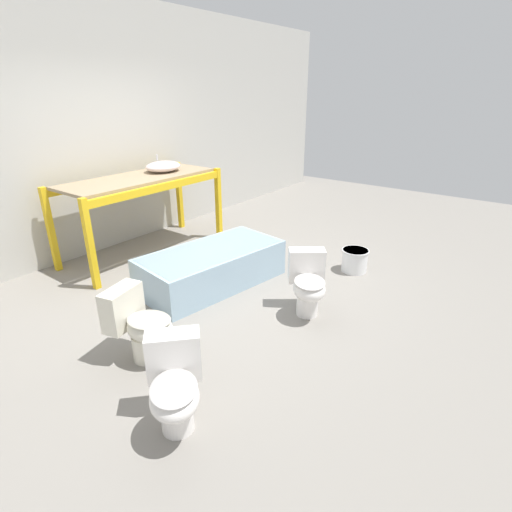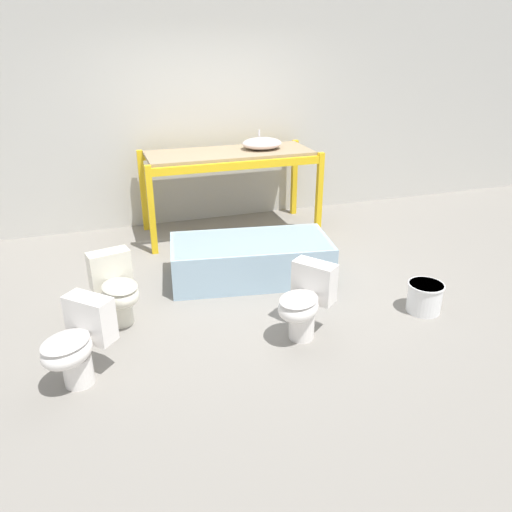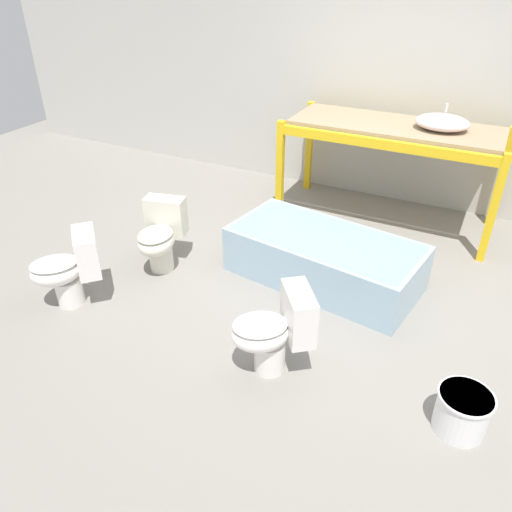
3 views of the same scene
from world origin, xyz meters
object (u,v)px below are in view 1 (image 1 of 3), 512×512
Objects in this scene: toilet_far at (140,324)px; bucket_white at (355,260)px; bathtub_main at (212,264)px; sink_basin at (163,166)px; toilet_extra at (308,283)px; toilet_near at (175,385)px.

toilet_far is 2.78m from bucket_white.
toilet_far is (-1.37, -0.48, 0.09)m from bathtub_main.
sink_basin is 2.76m from toilet_extra.
toilet_near is (-1.70, -1.25, 0.09)m from bathtub_main.
sink_basin is at bearing 30.21° from toilet_far.
toilet_far and toilet_extra have the same top height.
toilet_near is 0.84m from toilet_far.
toilet_extra is at bearing -101.14° from sink_basin.
bathtub_main is 5.26× the size of bucket_white.
toilet_near reaches higher than bucket_white.
bucket_white is (0.71, -2.56, -0.97)m from sink_basin.
toilet_near is 1.00× the size of toilet_far.
bathtub_main is (-0.60, -1.40, -0.87)m from sink_basin.
bathtub_main is 2.78× the size of toilet_far.
bucket_white is at bearing -32.75° from bathtub_main.
bucket_white is at bearing 54.15° from toilet_extra.
toilet_far is at bearing -136.46° from sink_basin.
bathtub_main is at bearing -113.25° from sink_basin.
bucket_white is at bearing 45.21° from toilet_near.
toilet_near and toilet_far have the same top height.
sink_basin is 0.81× the size of toilet_near.
sink_basin is 1.75m from bathtub_main.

